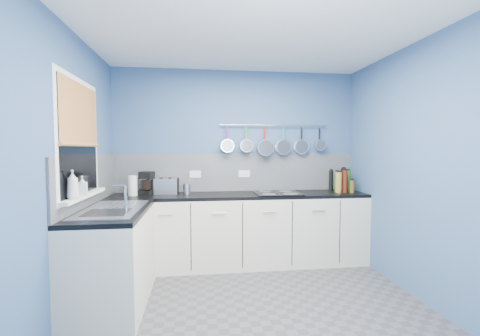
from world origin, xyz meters
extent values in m
cube|color=#47474C|center=(0.00, 0.00, -0.01)|extent=(3.20, 3.00, 0.02)
cube|color=white|center=(0.00, 0.00, 2.51)|extent=(3.20, 3.00, 0.02)
cube|color=#395986|center=(0.00, 1.51, 1.25)|extent=(3.20, 0.02, 2.50)
cube|color=#395986|center=(0.00, -1.51, 1.25)|extent=(3.20, 0.02, 2.50)
cube|color=#395986|center=(-1.61, 0.00, 1.25)|extent=(0.02, 3.00, 2.50)
cube|color=#395986|center=(1.61, 0.00, 1.25)|extent=(0.02, 3.00, 2.50)
cube|color=#979AA0|center=(0.00, 1.49, 1.15)|extent=(3.20, 0.02, 0.50)
cube|color=#979AA0|center=(-1.59, 0.60, 1.15)|extent=(0.02, 1.80, 0.50)
cube|color=beige|center=(0.00, 1.20, 0.43)|extent=(3.20, 0.60, 0.86)
cube|color=black|center=(0.00, 1.20, 0.88)|extent=(3.20, 0.60, 0.04)
cube|color=beige|center=(-1.30, 0.30, 0.43)|extent=(0.60, 1.20, 0.86)
cube|color=black|center=(-1.30, 0.30, 0.88)|extent=(0.60, 1.20, 0.04)
cube|color=white|center=(-1.58, 0.30, 1.55)|extent=(0.01, 1.00, 1.10)
cube|color=black|center=(-1.57, 0.30, 1.55)|extent=(0.01, 0.90, 1.00)
cube|color=#CB7D3B|center=(-1.56, 0.30, 1.77)|extent=(0.01, 0.90, 0.55)
cube|color=white|center=(-1.55, 0.30, 1.04)|extent=(0.10, 0.98, 0.03)
cube|color=silver|center=(-1.30, 0.30, 0.90)|extent=(0.50, 0.95, 0.01)
cube|color=white|center=(-0.55, 1.48, 1.13)|extent=(0.15, 0.01, 0.09)
cube|color=white|center=(0.10, 1.48, 1.13)|extent=(0.15, 0.01, 0.09)
cylinder|color=silver|center=(0.50, 1.45, 1.78)|extent=(1.45, 0.02, 0.02)
imported|color=white|center=(-1.53, 0.00, 1.17)|extent=(0.12, 0.12, 0.24)
imported|color=white|center=(-1.53, 0.21, 1.14)|extent=(0.09, 0.09, 0.17)
cylinder|color=white|center=(-1.30, 1.20, 1.02)|extent=(0.13, 0.13, 0.24)
cube|color=silver|center=(-0.92, 1.32, 1.00)|extent=(0.31, 0.19, 0.19)
cylinder|color=silver|center=(-0.65, 1.27, 0.96)|extent=(0.10, 0.10, 0.13)
cube|color=black|center=(0.48, 1.14, 0.91)|extent=(0.56, 0.50, 0.01)
cylinder|color=black|center=(1.44, 1.33, 1.05)|extent=(0.07, 0.07, 0.30)
cylinder|color=brown|center=(1.38, 1.30, 1.01)|extent=(0.05, 0.05, 0.21)
cylinder|color=black|center=(1.25, 1.31, 1.04)|extent=(0.06, 0.06, 0.28)
cylinder|color=#265919|center=(1.46, 1.22, 1.04)|extent=(0.06, 0.06, 0.28)
cylinder|color=#8C5914|center=(1.36, 1.21, 0.96)|extent=(0.07, 0.07, 0.11)
cylinder|color=#3F721E|center=(1.29, 1.20, 1.03)|extent=(0.05, 0.05, 0.27)
cylinder|color=brown|center=(1.45, 1.11, 0.98)|extent=(0.06, 0.06, 0.16)
cylinder|color=#4C190C|center=(1.36, 1.13, 1.04)|extent=(0.06, 0.06, 0.29)
cylinder|color=olive|center=(1.28, 1.13, 1.03)|extent=(0.07, 0.07, 0.26)
camera|label=1|loc=(-0.50, -2.76, 1.46)|focal=23.92mm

